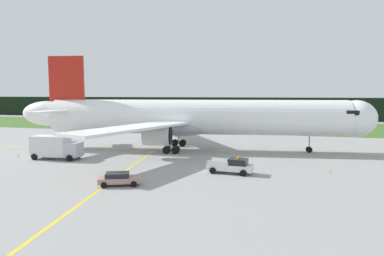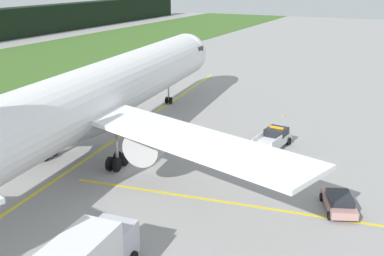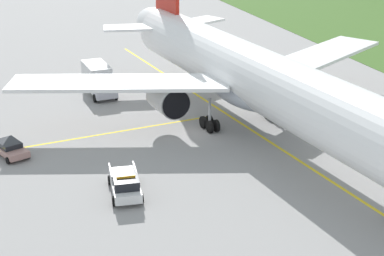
{
  "view_description": "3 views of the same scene",
  "coord_description": "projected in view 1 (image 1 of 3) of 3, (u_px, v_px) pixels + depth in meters",
  "views": [
    {
      "loc": [
        15.31,
        -48.41,
        9.34
      ],
      "look_at": [
        1.99,
        5.33,
        3.64
      ],
      "focal_mm": 31.97,
      "sensor_mm": 36.0,
      "label": 1
    },
    {
      "loc": [
        -31.8,
        -21.08,
        16.04
      ],
      "look_at": [
        6.11,
        -2.73,
        2.33
      ],
      "focal_mm": 44.3,
      "sensor_mm": 36.0,
      "label": 2
    },
    {
      "loc": [
        51.43,
        -17.72,
        21.62
      ],
      "look_at": [
        5.91,
        -2.52,
        2.96
      ],
      "focal_mm": 57.19,
      "sensor_mm": 36.0,
      "label": 3
    }
  ],
  "objects": [
    {
      "name": "distant_tree_line",
      "position": [
        233.0,
        108.0,
        124.8
      ],
      "size": [
        288.0,
        5.58,
        7.69
      ],
      "primitive_type": "cube",
      "color": "black",
      "rests_on": "ground"
    },
    {
      "name": "taxiway_centerline_spur",
      "position": [
        110.0,
        182.0,
        35.76
      ],
      "size": [
        5.07,
        38.63,
        0.01
      ],
      "primitive_type": "cube",
      "rotation": [
        0.0,
        0.0,
        1.69
      ],
      "color": "yellow",
      "rests_on": "ground"
    },
    {
      "name": "grass_verge",
      "position": [
        220.0,
        126.0,
        96.34
      ],
      "size": [
        320.0,
        34.94,
        0.04
      ],
      "primitive_type": "cube",
      "color": "#3D6225",
      "rests_on": "ground"
    },
    {
      "name": "catering_truck",
      "position": [
        55.0,
        147.0,
        48.25
      ],
      "size": [
        7.16,
        3.11,
        3.46
      ],
      "color": "#B2B2BF",
      "rests_on": "ground"
    },
    {
      "name": "taxiway_edge_light_east",
      "position": [
        330.0,
        173.0,
        39.06
      ],
      "size": [
        0.12,
        0.12,
        0.4
      ],
      "color": "yellow",
      "rests_on": "ground"
    },
    {
      "name": "taxiway_centerline_main",
      "position": [
        196.0,
        150.0,
        55.94
      ],
      "size": [
        75.24,
        9.6,
        0.01
      ],
      "primitive_type": "cube",
      "rotation": [
        0.0,
        0.0,
        0.12
      ],
      "color": "yellow",
      "rests_on": "ground"
    },
    {
      "name": "staff_car",
      "position": [
        119.0,
        178.0,
        34.62
      ],
      "size": [
        4.53,
        3.19,
        1.3
      ],
      "color": "#A67A73",
      "rests_on": "ground"
    },
    {
      "name": "airliner",
      "position": [
        192.0,
        118.0,
        55.46
      ],
      "size": [
        57.88,
        43.22,
        15.47
      ],
      "color": "white",
      "rests_on": "ground"
    },
    {
      "name": "ground",
      "position": [
        171.0,
        155.0,
        51.37
      ],
      "size": [
        320.0,
        320.0,
        0.0
      ],
      "primitive_type": "plane",
      "color": "gray"
    },
    {
      "name": "ops_pickup_truck",
      "position": [
        232.0,
        166.0,
        39.74
      ],
      "size": [
        5.43,
        2.74,
        1.94
      ],
      "color": "silver",
      "rests_on": "ground"
    },
    {
      "name": "taxiway_edge_light_west",
      "position": [
        18.0,
        157.0,
        49.13
      ],
      "size": [
        0.12,
        0.12,
        0.39
      ],
      "color": "yellow",
      "rests_on": "ground"
    }
  ]
}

